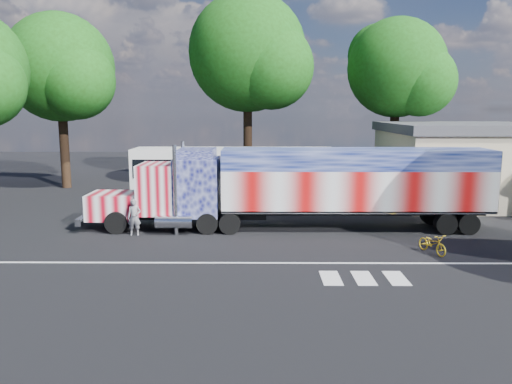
{
  "coord_description": "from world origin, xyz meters",
  "views": [
    {
      "loc": [
        0.18,
        -22.31,
        6.1
      ],
      "look_at": [
        0.0,
        3.0,
        1.9
      ],
      "focal_mm": 35.0,
      "sensor_mm": 36.0,
      "label": 1
    }
  ],
  "objects_px": {
    "woman": "(134,217)",
    "bicycle": "(432,243)",
    "tree_ne_a": "(399,69)",
    "tree_nw_a": "(61,68)",
    "semi_truck": "(304,185)",
    "tree_n_mid": "(249,53)",
    "coach_bus": "(234,176)"
  },
  "relations": [
    {
      "from": "tree_nw_a",
      "to": "coach_bus",
      "type": "bearing_deg",
      "value": -28.68
    },
    {
      "from": "woman",
      "to": "tree_nw_a",
      "type": "bearing_deg",
      "value": 117.28
    },
    {
      "from": "coach_bus",
      "to": "tree_ne_a",
      "type": "xyz_separation_m",
      "value": [
        12.4,
        8.34,
        7.3
      ]
    },
    {
      "from": "woman",
      "to": "coach_bus",
      "type": "bearing_deg",
      "value": 55.69
    },
    {
      "from": "coach_bus",
      "to": "tree_n_mid",
      "type": "distance_m",
      "value": 12.45
    },
    {
      "from": "bicycle",
      "to": "tree_nw_a",
      "type": "distance_m",
      "value": 30.14
    },
    {
      "from": "tree_ne_a",
      "to": "tree_n_mid",
      "type": "xyz_separation_m",
      "value": [
        -11.59,
        0.69,
        1.22
      ]
    },
    {
      "from": "semi_truck",
      "to": "bicycle",
      "type": "height_order",
      "value": "semi_truck"
    },
    {
      "from": "coach_bus",
      "to": "semi_truck",
      "type": "bearing_deg",
      "value": -57.75
    },
    {
      "from": "woman",
      "to": "bicycle",
      "type": "relative_size",
      "value": 1.08
    },
    {
      "from": "semi_truck",
      "to": "woman",
      "type": "bearing_deg",
      "value": -170.55
    },
    {
      "from": "tree_n_mid",
      "to": "tree_nw_a",
      "type": "distance_m",
      "value": 14.45
    },
    {
      "from": "bicycle",
      "to": "coach_bus",
      "type": "bearing_deg",
      "value": 108.43
    },
    {
      "from": "semi_truck",
      "to": "coach_bus",
      "type": "distance_m",
      "value": 7.34
    },
    {
      "from": "tree_ne_a",
      "to": "tree_n_mid",
      "type": "relative_size",
      "value": 0.87
    },
    {
      "from": "semi_truck",
      "to": "woman",
      "type": "distance_m",
      "value": 8.65
    },
    {
      "from": "coach_bus",
      "to": "tree_ne_a",
      "type": "distance_m",
      "value": 16.63
    },
    {
      "from": "tree_nw_a",
      "to": "bicycle",
      "type": "bearing_deg",
      "value": -38.73
    },
    {
      "from": "tree_n_mid",
      "to": "semi_truck",
      "type": "bearing_deg",
      "value": -78.48
    },
    {
      "from": "tree_n_mid",
      "to": "woman",
      "type": "bearing_deg",
      "value": -107.74
    },
    {
      "from": "coach_bus",
      "to": "tree_nw_a",
      "type": "relative_size",
      "value": 0.95
    },
    {
      "from": "tree_nw_a",
      "to": "semi_truck",
      "type": "bearing_deg",
      "value": -37.97
    },
    {
      "from": "coach_bus",
      "to": "tree_n_mid",
      "type": "relative_size",
      "value": 0.84
    },
    {
      "from": "bicycle",
      "to": "tree_ne_a",
      "type": "xyz_separation_m",
      "value": [
        3.38,
        19.01,
        8.78
      ]
    },
    {
      "from": "tree_ne_a",
      "to": "bicycle",
      "type": "bearing_deg",
      "value": -100.08
    },
    {
      "from": "woman",
      "to": "tree_nw_a",
      "type": "relative_size",
      "value": 0.13
    },
    {
      "from": "tree_ne_a",
      "to": "tree_nw_a",
      "type": "distance_m",
      "value": 25.9
    },
    {
      "from": "bicycle",
      "to": "tree_ne_a",
      "type": "bearing_deg",
      "value": 58.16
    },
    {
      "from": "semi_truck",
      "to": "tree_ne_a",
      "type": "bearing_deg",
      "value": 59.74
    },
    {
      "from": "woman",
      "to": "tree_n_mid",
      "type": "relative_size",
      "value": 0.12
    },
    {
      "from": "tree_ne_a",
      "to": "tree_nw_a",
      "type": "bearing_deg",
      "value": -177.87
    },
    {
      "from": "semi_truck",
      "to": "woman",
      "type": "relative_size",
      "value": 11.57
    }
  ]
}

